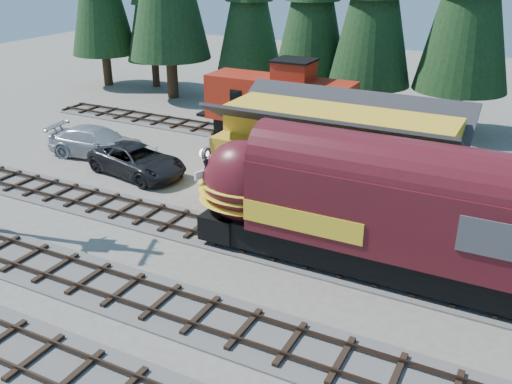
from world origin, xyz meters
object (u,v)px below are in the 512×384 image
at_px(depot, 338,146).
at_px(caboose, 280,104).
at_px(pickup_truck_a, 137,160).
at_px(pickup_truck_b, 97,142).
at_px(locomotive, 372,215).

height_order(depot, caboose, caboose).
relative_size(pickup_truck_a, pickup_truck_b, 0.98).
xyz_separation_m(depot, caboose, (-6.84, 7.50, -0.33)).
bearing_deg(caboose, pickup_truck_b, -137.75).
bearing_deg(pickup_truck_a, depot, -68.73).
height_order(caboose, pickup_truck_b, caboose).
distance_m(locomotive, pickup_truck_b, 20.61).
bearing_deg(pickup_truck_b, depot, -95.20).
relative_size(depot, pickup_truck_b, 1.95).
bearing_deg(pickup_truck_b, caboose, -55.61).
bearing_deg(pickup_truck_a, pickup_truck_b, 83.03).
relative_size(depot, pickup_truck_a, 1.99).
height_order(pickup_truck_a, pickup_truck_b, pickup_truck_b).
bearing_deg(depot, caboose, 132.36).
distance_m(depot, locomotive, 7.54).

